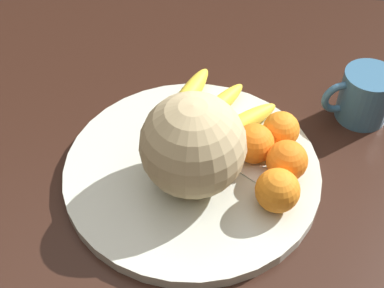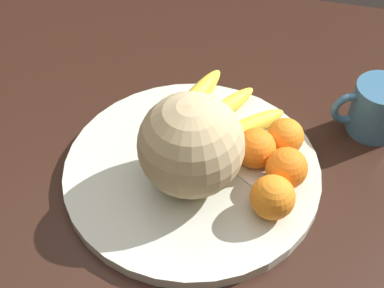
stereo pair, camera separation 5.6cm
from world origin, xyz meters
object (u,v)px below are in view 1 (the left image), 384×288
orange_front_right (277,190)px  ceramic_mug (364,96)px  melon (193,145)px  fruit_bowl (192,170)px  orange_front_left (281,130)px  banana_bunch (210,112)px  orange_back_left (254,144)px  kitchen_table (152,220)px  produce_tag (253,171)px  orange_mid_center (287,161)px

orange_front_right → ceramic_mug: size_ratio=0.53×
melon → ceramic_mug: (-0.26, -0.20, -0.05)m
fruit_bowl → orange_front_right: 0.14m
melon → orange_front_left: (-0.12, -0.09, -0.05)m
banana_bunch → orange_front_left: 0.12m
orange_front_right → orange_back_left: (0.04, -0.09, -0.00)m
banana_bunch → ceramic_mug: ceramic_mug is taller
kitchen_table → ceramic_mug: ceramic_mug is taller
fruit_bowl → orange_front_left: bearing=-151.7°
ceramic_mug → kitchen_table: bearing=32.7°
banana_bunch → kitchen_table: bearing=-177.2°
kitchen_table → ceramic_mug: size_ratio=12.90×
kitchen_table → banana_bunch: bearing=-117.8°
fruit_bowl → melon: (-0.00, 0.03, 0.08)m
banana_bunch → produce_tag: size_ratio=2.34×
fruit_bowl → produce_tag: produce_tag is taller
melon → orange_mid_center: size_ratio=2.45×
orange_mid_center → ceramic_mug: bearing=-126.6°
kitchen_table → orange_front_left: (-0.19, -0.11, 0.13)m
fruit_bowl → banana_bunch: size_ratio=1.87×
orange_front_right → orange_back_left: bearing=-66.4°
orange_front_left → produce_tag: bearing=60.8°
produce_tag → ceramic_mug: (-0.17, -0.17, 0.02)m
orange_front_right → produce_tag: bearing=-58.3°
orange_back_left → produce_tag: bearing=94.8°
orange_front_right → fruit_bowl: bearing=-22.9°
orange_front_left → fruit_bowl: bearing=28.3°
orange_front_left → orange_front_right: (0.00, 0.12, 0.00)m
orange_back_left → ceramic_mug: ceramic_mug is taller
kitchen_table → ceramic_mug: (-0.32, -0.21, 0.13)m
orange_mid_center → fruit_bowl: bearing=1.8°
fruit_bowl → orange_back_left: size_ratio=6.35×
fruit_bowl → orange_back_left: (-0.09, -0.03, 0.04)m
orange_mid_center → orange_back_left: size_ratio=1.00×
banana_bunch → produce_tag: banana_bunch is taller
orange_front_right → orange_back_left: size_ratio=1.03×
orange_front_left → ceramic_mug: 0.17m
orange_mid_center → produce_tag: size_ratio=0.69×
banana_bunch → ceramic_mug: (-0.25, -0.06, 0.01)m
ceramic_mug → banana_bunch: bearing=14.7°
kitchen_table → banana_bunch: 0.20m
melon → produce_tag: melon is taller
fruit_bowl → melon: bearing=100.9°
kitchen_table → melon: size_ratio=10.13×
fruit_bowl → kitchen_table: bearing=31.3°
banana_bunch → ceramic_mug: size_ratio=1.76×
melon → orange_front_left: 0.16m
melon → orange_mid_center: melon is taller
melon → orange_front_right: melon is taller
kitchen_table → fruit_bowl: fruit_bowl is taller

